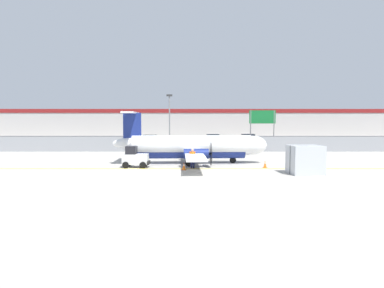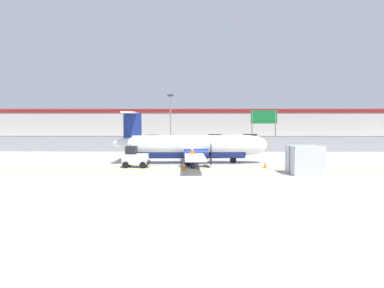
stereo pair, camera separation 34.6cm
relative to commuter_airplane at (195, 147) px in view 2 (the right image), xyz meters
name	(u,v)px [view 2 (the right image)]	position (x,y,z in m)	size (l,w,h in m)	color
ground_plane	(201,169)	(0.53, -3.62, -1.60)	(140.00, 140.00, 0.01)	#ADA89E
perimeter_fence	(199,143)	(0.53, 12.38, -0.49)	(98.00, 0.10, 2.10)	gray
parking_lot_strip	(198,145)	(0.53, 23.88, -1.54)	(98.00, 17.00, 0.12)	#38383A
background_building	(198,124)	(0.53, 42.37, 1.66)	(91.00, 8.10, 6.50)	#BCB7B2
commuter_airplane	(195,147)	(0.00, 0.00, 0.00)	(14.79, 16.05, 4.92)	white
baggage_tug	(135,158)	(-5.25, -2.78, -0.75)	(2.36, 1.44, 1.88)	silver
ground_crew_worker	(192,157)	(-0.19, -3.42, -0.65)	(0.54, 0.43, 1.70)	#191E4C
cargo_container	(305,160)	(8.49, -6.44, -0.50)	(2.59, 2.23, 2.20)	#B7BCC1
traffic_cone_near_left	(184,166)	(-0.91, -4.36, -1.29)	(0.36, 0.36, 0.64)	orange
traffic_cone_near_right	(193,158)	(-0.18, 1.46, -1.29)	(0.36, 0.36, 0.64)	orange
traffic_cone_far_left	(265,164)	(6.14, -3.05, -1.29)	(0.36, 0.36, 0.64)	orange
parked_car_0	(105,142)	(-13.23, 17.43, -0.71)	(4.22, 2.03, 1.58)	gray
parked_car_1	(151,139)	(-7.48, 25.21, -0.71)	(4.28, 2.17, 1.58)	black
parked_car_2	(178,142)	(-2.53, 18.84, -0.71)	(4.36, 2.35, 1.58)	gray
parked_car_3	(214,139)	(3.35, 28.15, -0.71)	(4.27, 2.14, 1.58)	slate
parked_car_4	(251,138)	(10.01, 29.04, -0.71)	(4.31, 2.24, 1.58)	red
parked_car_5	(285,141)	(13.85, 20.18, -0.71)	(4.39, 2.43, 1.58)	red
apron_light_pole	(171,119)	(-2.97, 9.06, 2.70)	(0.70, 0.30, 7.27)	slate
highway_sign	(264,120)	(9.41, 14.27, 2.54)	(3.60, 0.14, 5.50)	slate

